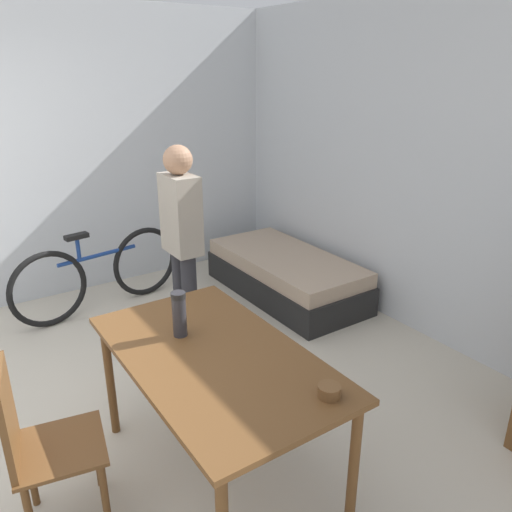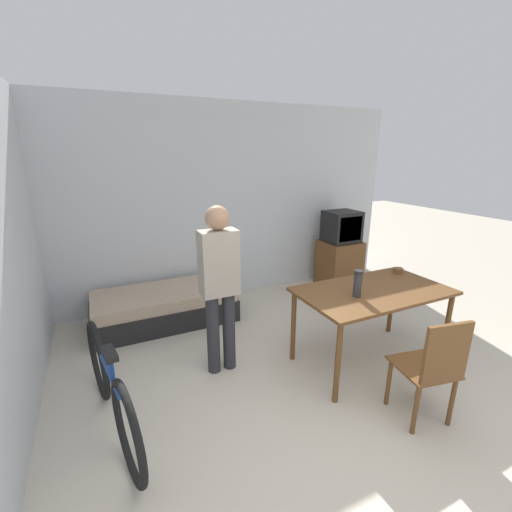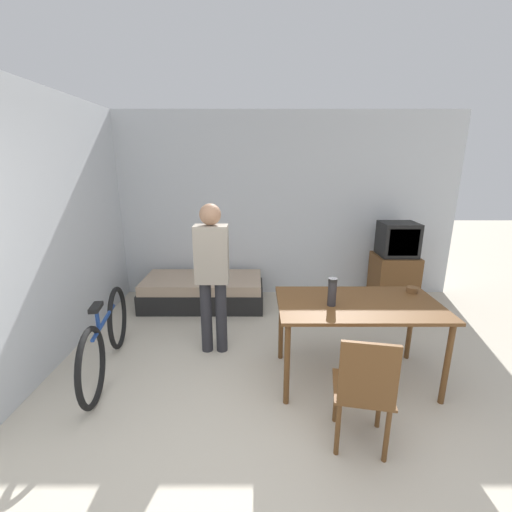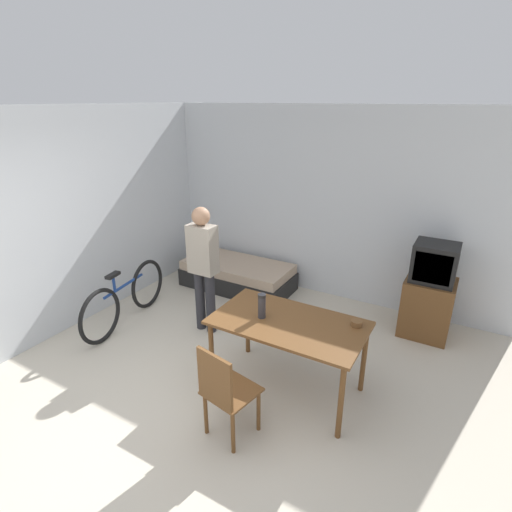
% 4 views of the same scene
% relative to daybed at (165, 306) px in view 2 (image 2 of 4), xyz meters
% --- Properties ---
extents(ground_plane, '(20.00, 20.00, 0.00)m').
position_rel_daybed_xyz_m(ground_plane, '(0.99, -2.73, -0.20)').
color(ground_plane, beige).
extents(wall_back, '(5.49, 0.06, 2.70)m').
position_rel_daybed_xyz_m(wall_back, '(0.99, 0.51, 1.15)').
color(wall_back, silver).
rests_on(wall_back, ground_plane).
extents(wall_left, '(0.06, 4.22, 2.70)m').
position_rel_daybed_xyz_m(wall_left, '(-1.29, -1.12, 1.15)').
color(wall_left, silver).
rests_on(wall_left, ground_plane).
extents(daybed, '(1.70, 0.81, 0.41)m').
position_rel_daybed_xyz_m(daybed, '(0.00, 0.00, 0.00)').
color(daybed, black).
rests_on(daybed, ground_plane).
extents(tv, '(0.57, 0.53, 1.19)m').
position_rel_daybed_xyz_m(tv, '(2.73, 0.05, 0.35)').
color(tv, brown).
rests_on(tv, ground_plane).
extents(dining_table, '(1.45, 0.82, 0.78)m').
position_rel_daybed_xyz_m(dining_table, '(1.68, -1.74, 0.49)').
color(dining_table, brown).
rests_on(dining_table, ground_plane).
extents(wooden_chair, '(0.47, 0.47, 0.91)m').
position_rel_daybed_xyz_m(wooden_chair, '(1.50, -2.58, 0.31)').
color(wooden_chair, brown).
rests_on(wooden_chair, ground_plane).
extents(bicycle, '(0.30, 1.62, 0.77)m').
position_rel_daybed_xyz_m(bicycle, '(-0.70, -1.61, 0.15)').
color(bicycle, black).
rests_on(bicycle, ground_plane).
extents(person_standing, '(0.34, 0.22, 1.61)m').
position_rel_daybed_xyz_m(person_standing, '(0.31, -1.24, 0.73)').
color(person_standing, '#28282D').
rests_on(person_standing, ground_plane).
extents(thermos_flask, '(0.08, 0.08, 0.25)m').
position_rel_daybed_xyz_m(thermos_flask, '(1.42, -1.80, 0.72)').
color(thermos_flask, '#2D2D33').
rests_on(thermos_flask, dining_table).
extents(mate_bowl, '(0.10, 0.10, 0.05)m').
position_rel_daybed_xyz_m(mate_bowl, '(2.27, -1.50, 0.60)').
color(mate_bowl, brown).
rests_on(mate_bowl, dining_table).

